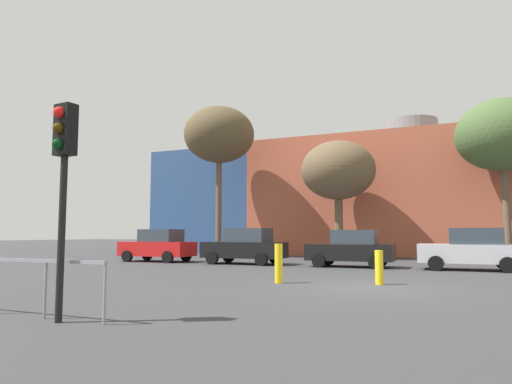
# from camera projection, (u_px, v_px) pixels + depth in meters

# --- Properties ---
(ground_plane) EXTENTS (200.00, 200.00, 0.00)m
(ground_plane) POSITION_uv_depth(u_px,v_px,m) (367.00, 287.00, 12.83)
(ground_plane) COLOR #38383A
(building_backdrop) EXTENTS (40.66, 13.89, 10.44)m
(building_backdrop) POSITION_uv_depth(u_px,v_px,m) (413.00, 199.00, 36.08)
(building_backdrop) COLOR #B2563D
(building_backdrop) RESTS_ON ground_plane
(parked_car_0) EXTENTS (4.02, 1.98, 1.74)m
(parked_car_0) POSITION_uv_depth(u_px,v_px,m) (158.00, 246.00, 25.04)
(parked_car_0) COLOR red
(parked_car_0) RESTS_ON ground_plane
(parked_car_1) EXTENTS (4.08, 2.00, 1.77)m
(parked_car_1) POSITION_uv_depth(u_px,v_px,m) (245.00, 246.00, 22.98)
(parked_car_1) COLOR black
(parked_car_1) RESTS_ON ground_plane
(parked_car_2) EXTENTS (3.85, 1.89, 1.67)m
(parked_car_2) POSITION_uv_depth(u_px,v_px,m) (351.00, 249.00, 20.89)
(parked_car_2) COLOR black
(parked_car_2) RESTS_ON ground_plane
(parked_car_3) EXTENTS (3.99, 1.96, 1.73)m
(parked_car_3) POSITION_uv_depth(u_px,v_px,m) (471.00, 249.00, 18.94)
(parked_car_3) COLOR silver
(parked_car_3) RESTS_ON ground_plane
(traffic_light_near_left) EXTENTS (0.38, 0.38, 3.72)m
(traffic_light_near_left) POSITION_uv_depth(u_px,v_px,m) (63.00, 160.00, 7.93)
(traffic_light_near_left) COLOR black
(traffic_light_near_left) RESTS_ON ground_plane
(bare_tree_0) EXTENTS (4.82, 4.82, 10.22)m
(bare_tree_0) POSITION_uv_depth(u_px,v_px,m) (219.00, 136.00, 31.69)
(bare_tree_0) COLOR brown
(bare_tree_0) RESTS_ON ground_plane
(bare_tree_1) EXTENTS (4.58, 4.58, 7.28)m
(bare_tree_1) POSITION_uv_depth(u_px,v_px,m) (338.00, 171.00, 28.66)
(bare_tree_1) COLOR brown
(bare_tree_1) RESTS_ON ground_plane
(bare_tree_2) EXTENTS (5.02, 5.02, 8.97)m
(bare_tree_2) POSITION_uv_depth(u_px,v_px,m) (503.00, 135.00, 25.53)
(bare_tree_2) COLOR brown
(bare_tree_2) RESTS_ON ground_plane
(bollard_yellow_0) EXTENTS (0.24, 0.24, 1.00)m
(bollard_yellow_0) POSITION_uv_depth(u_px,v_px,m) (379.00, 267.00, 13.58)
(bollard_yellow_0) COLOR yellow
(bollard_yellow_0) RESTS_ON ground_plane
(bollard_yellow_1) EXTENTS (0.24, 0.24, 1.18)m
(bollard_yellow_1) POSITION_uv_depth(u_px,v_px,m) (279.00, 263.00, 14.00)
(bollard_yellow_1) COLOR yellow
(bollard_yellow_1) RESTS_ON ground_plane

